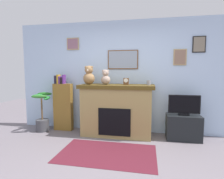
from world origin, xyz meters
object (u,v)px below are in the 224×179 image
television (184,105)px  candle_jar (149,83)px  fireplace (117,110)px  bookshelf (63,105)px  tv_stand (183,127)px  teddy_bear_cream (89,76)px  teddy_bear_grey (106,78)px  potted_plant (42,116)px  mantel_clock (126,81)px

television → candle_jar: bearing=-179.0°
fireplace → candle_jar: candle_jar is taller
bookshelf → tv_stand: (2.77, -0.10, -0.35)m
tv_stand → teddy_bear_cream: bearing=-179.6°
television → teddy_bear_grey: bearing=-179.6°
tv_stand → teddy_bear_grey: 1.96m
fireplace → potted_plant: bearing=-177.4°
mantel_clock → candle_jar: bearing=0.2°
mantel_clock → teddy_bear_cream: (-0.84, 0.00, 0.11)m
potted_plant → television: (3.22, 0.08, 0.36)m
mantel_clock → teddy_bear_grey: 0.46m
potted_plant → television: 3.24m
fireplace → tv_stand: bearing=-0.1°
potted_plant → teddy_bear_grey: size_ratio=2.76×
bookshelf → tv_stand: 2.79m
potted_plant → mantel_clock: size_ratio=6.16×
teddy_bear_grey → bookshelf: bearing=174.0°
bookshelf → teddy_bear_grey: 1.29m
candle_jar → teddy_bear_grey: bearing=-180.0°
potted_plant → teddy_bear_cream: teddy_bear_cream is taller
teddy_bear_cream → teddy_bear_grey: (0.39, 0.00, -0.04)m
potted_plant → mantel_clock: 2.18m
fireplace → candle_jar: 0.93m
bookshelf → tv_stand: bearing=-2.1°
tv_stand → television: (0.00, -0.00, 0.47)m
mantel_clock → teddy_bear_grey: (-0.46, 0.00, 0.07)m
potted_plant → candle_jar: bearing=1.4°
candle_jar → tv_stand: bearing=1.1°
potted_plant → mantel_clock: bearing=1.8°
bookshelf → potted_plant: (-0.45, -0.18, -0.24)m
fireplace → teddy_bear_cream: 0.98m
fireplace → teddy_bear_grey: (-0.25, -0.02, 0.71)m
bookshelf → candle_jar: size_ratio=13.12×
candle_jar → teddy_bear_grey: size_ratio=0.31×
potted_plant → candle_jar: 2.62m
fireplace → mantel_clock: size_ratio=11.05×
candle_jar → teddy_bear_cream: bearing=-180.0°
tv_stand → mantel_clock: size_ratio=4.65×
potted_plant → tv_stand: size_ratio=1.32×
candle_jar → teddy_bear_cream: size_ratio=0.25×
potted_plant → tv_stand: (3.22, 0.08, -0.11)m
television → teddy_bear_grey: size_ratio=1.91×
tv_stand → potted_plant: bearing=-178.6°
potted_plant → mantel_clock: mantel_clock is taller
bookshelf → tv_stand: size_ratio=1.96×
fireplace → teddy_bear_cream: teddy_bear_cream is taller
candle_jar → mantel_clock: bearing=-179.8°
bookshelf → candle_jar: 2.12m
teddy_bear_grey → tv_stand: bearing=0.5°
television → fireplace: bearing=179.8°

